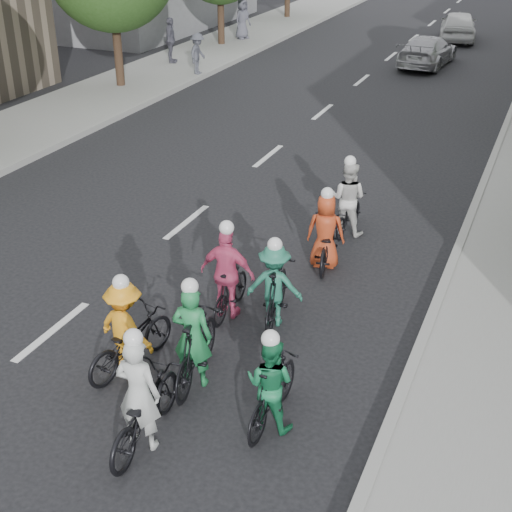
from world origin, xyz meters
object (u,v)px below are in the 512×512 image
Objects in this scene: spectator_0 at (198,54)px; spectator_1 at (171,40)px; cyclist_1 at (271,388)px; follow_car_trail at (458,26)px; cyclist_5 at (195,344)px; cyclist_3 at (229,281)px; follow_car_lead at (427,51)px; cyclist_0 at (143,406)px; spectator_2 at (242,19)px; cyclist_7 at (275,289)px; cyclist_2 at (128,335)px; cyclist_6 at (348,205)px; cyclist_4 at (326,238)px.

spectator_1 is at bearing 53.18° from spectator_0.
cyclist_1 is 30.99m from follow_car_trail.
cyclist_1 is 0.88× the size of cyclist_5.
cyclist_3 reaches higher than follow_car_lead.
spectator_2 is at bearing -72.23° from cyclist_0.
spectator_2 reaches higher than follow_car_trail.
follow_car_trail is (-1.33, 28.37, 0.08)m from cyclist_7.
spectator_2 is at bearing -64.42° from cyclist_1.
cyclist_5 is (0.01, 1.53, 0.05)m from cyclist_0.
cyclist_3 is 20.68m from spectator_1.
spectator_1 is (-11.30, 19.50, 0.44)m from cyclist_5.
cyclist_0 is 23.87m from spectator_1.
cyclist_0 reaches higher than cyclist_5.
cyclist_3 is 0.99× the size of spectator_2.
cyclist_1 is 0.89× the size of cyclist_2.
cyclist_1 is at bearing 124.19° from cyclist_3.
cyclist_3 is 0.98× the size of cyclist_7.
cyclist_6 is at bearing -104.35° from cyclist_5.
follow_car_lead is (0.02, 24.02, 0.01)m from cyclist_2.
follow_car_trail is (0.27, 6.56, 0.09)m from follow_car_lead.
cyclist_4 is at bearing -161.90° from spectator_1.
cyclist_0 is 1.76m from cyclist_2.
cyclist_6 is 0.42× the size of follow_car_trail.
cyclist_1 is 6.70m from cyclist_6.
cyclist_7 reaches higher than follow_car_lead.
cyclist_2 is 0.45× the size of follow_car_trail.
cyclist_1 is at bearing -175.24° from cyclist_2.
spectator_1 is (-10.48, -10.93, 0.36)m from follow_car_trail.
cyclist_3 is (-0.33, 3.49, 0.08)m from cyclist_0.
cyclist_0 reaches higher than cyclist_2.
cyclist_1 is at bearing 153.38° from cyclist_5.
spectator_1 is at bearing -66.73° from cyclist_7.
cyclist_3 is at bearing -3.90° from cyclist_7.
cyclist_5 is 1.23× the size of spectator_0.
follow_car_lead is at bearing 78.78° from follow_car_trail.
cyclist_3 is 1.17× the size of spectator_0.
cyclist_6 reaches higher than spectator_0.
follow_car_trail is (0.29, 30.58, 0.10)m from cyclist_2.
cyclist_0 is at bearing 80.85° from cyclist_5.
cyclist_2 is 2.25m from cyclist_3.
cyclist_7 is 21.87m from follow_car_lead.
cyclist_7 is (0.51, 2.07, -0.00)m from cyclist_5.
cyclist_5 is (0.34, -1.97, -0.04)m from cyclist_3.
cyclist_5 is 27.98m from spectator_2.
cyclist_3 is 18.41m from spectator_0.
cyclist_2 is 27.71m from spectator_2.
spectator_1 reaches higher than cyclist_5.
cyclist_7 is 26.29m from spectator_2.
follow_car_lead is (-0.75, 21.91, -0.05)m from cyclist_3.
cyclist_2 reaches higher than cyclist_1.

